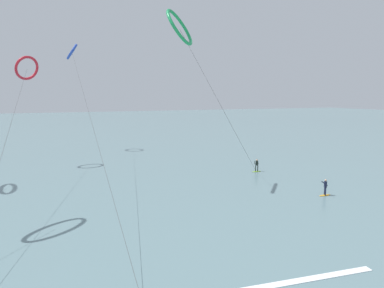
# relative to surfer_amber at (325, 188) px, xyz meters

# --- Properties ---
(sea_water) EXTENTS (400.00, 200.00, 0.08)m
(sea_water) POSITION_rel_surfer_amber_xyz_m (-14.63, 85.11, -0.78)
(sea_water) COLOR slate
(sea_water) RESTS_ON ground
(surfer_amber) EXTENTS (1.40, 0.69, 1.70)m
(surfer_amber) POSITION_rel_surfer_amber_xyz_m (0.00, 0.00, 0.00)
(surfer_amber) COLOR orange
(surfer_amber) RESTS_ON ground
(surfer_lime) EXTENTS (1.40, 0.68, 1.70)m
(surfer_lime) POSITION_rel_surfer_amber_xyz_m (-0.40, 11.75, 0.00)
(surfer_lime) COLOR #8CC62D
(surfer_lime) RESTS_ON ground
(kite_crimson) EXTENTS (3.70, 40.22, 15.61)m
(kite_crimson) POSITION_rel_surfer_amber_xyz_m (-28.03, 27.43, 13.06)
(kite_crimson) COLOR red
(kite_crimson) RESTS_ON ground
(kite_cobalt) EXTENTS (2.16, 52.62, 19.38)m
(kite_cobalt) POSITION_rel_surfer_amber_xyz_m (-21.21, 39.83, 17.01)
(kite_cobalt) COLOR #2647B7
(kite_cobalt) RESTS_ON ground
(kite_emerald) EXTENTS (14.42, 5.57, 19.08)m
(kite_emerald) POSITION_rel_surfer_amber_xyz_m (-12.45, 8.60, 16.31)
(kite_emerald) COLOR #199351
(kite_emerald) RESTS_ON ground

